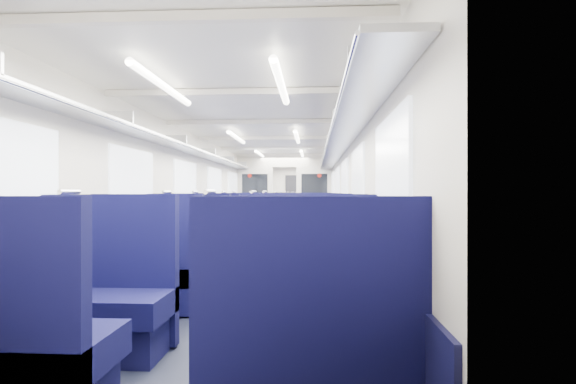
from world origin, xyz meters
The scene contains 40 objects.
floor centered at (0.00, 0.00, 0.00)m, with size 2.80×18.00×0.01m, color black.
ceiling centered at (0.00, 0.00, 2.35)m, with size 2.80×18.00×0.01m, color white.
wall_left centered at (-1.40, 0.00, 1.18)m, with size 0.02×18.00×2.35m, color silver.
dado_left centered at (-1.39, 0.00, 0.35)m, with size 0.03×17.90×0.70m, color black.
wall_right centered at (1.40, 0.00, 1.18)m, with size 0.02×18.00×2.35m, color silver.
dado_right centered at (1.39, 0.00, 0.35)m, with size 0.03×17.90×0.70m, color black.
wall_far centered at (0.00, 9.00, 1.18)m, with size 2.80×0.02×2.35m, color silver.
luggage_rack_left centered at (-1.21, 0.00, 1.97)m, with size 0.36×17.40×0.18m.
luggage_rack_right centered at (1.21, 0.00, 1.97)m, with size 0.36×17.40×0.18m.
windows centered at (0.00, -0.46, 1.42)m, with size 2.78×15.60×0.75m.
ceiling_fittings centered at (0.00, -0.26, 2.29)m, with size 2.70×16.06×0.11m.
end_door centered at (0.00, 8.94, 1.00)m, with size 0.75×0.06×2.00m, color black.
bulkhead centered at (0.00, 2.55, 1.23)m, with size 2.80×0.10×2.35m.
seat_1 centered at (0.83, -8.31, 0.39)m, with size 1.15×0.64×1.28m.
seat_2 centered at (-0.83, -7.21, 0.39)m, with size 1.15×0.64×1.28m.
seat_3 centered at (0.83, -7.06, 0.39)m, with size 1.15×0.64×1.28m.
seat_4 centered at (-0.83, -6.01, 0.39)m, with size 1.15×0.64×1.28m.
seat_5 centered at (0.83, -5.88, 0.39)m, with size 1.15×0.64×1.28m.
seat_6 centered at (-0.83, -4.87, 0.39)m, with size 1.15×0.64×1.28m.
seat_7 centered at (0.83, -4.79, 0.39)m, with size 1.15×0.64×1.28m.
seat_8 centered at (-0.83, -3.78, 0.39)m, with size 1.15×0.64×1.28m.
seat_9 centered at (0.83, -3.57, 0.39)m, with size 1.15×0.64×1.28m.
seat_10 centered at (-0.83, -2.42, 0.39)m, with size 1.15×0.64×1.28m.
seat_11 centered at (0.83, -2.60, 0.39)m, with size 1.15×0.64×1.28m.
seat_12 centered at (-0.83, -1.29, 0.39)m, with size 1.15×0.64×1.28m.
seat_13 centered at (0.83, -1.49, 0.39)m, with size 1.15×0.64×1.28m.
seat_14 centered at (-0.83, -0.14, 0.39)m, with size 1.15×0.64×1.28m.
seat_15 centered at (0.83, -0.21, 0.39)m, with size 1.15×0.64×1.28m.
seat_16 centered at (-0.83, 0.81, 0.39)m, with size 1.15×0.64×1.28m.
seat_17 centered at (0.83, 0.93, 0.39)m, with size 1.15×0.64×1.28m.
seat_18 centered at (-0.83, 2.01, 0.39)m, with size 1.15×0.64×1.28m.
seat_19 centered at (0.83, 1.98, 0.39)m, with size 1.15×0.64×1.28m.
seat_20 centered at (-0.83, 4.11, 0.39)m, with size 1.15×0.64×1.28m.
seat_21 centered at (0.83, 4.23, 0.39)m, with size 1.15×0.64×1.28m.
seat_22 centered at (-0.83, 5.23, 0.39)m, with size 1.15×0.64×1.28m.
seat_23 centered at (0.83, 5.23, 0.39)m, with size 1.15×0.64×1.28m.
seat_24 centered at (-0.83, 6.31, 0.39)m, with size 1.15×0.64×1.28m.
seat_25 centered at (0.83, 6.50, 0.39)m, with size 1.15×0.64×1.28m.
seat_26 centered at (-0.83, 7.64, 0.39)m, with size 1.15×0.64×1.28m.
seat_27 centered at (0.83, 7.66, 0.39)m, with size 1.15×0.64×1.28m.
Camera 1 is at (0.85, -10.64, 1.27)m, focal length 28.07 mm.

